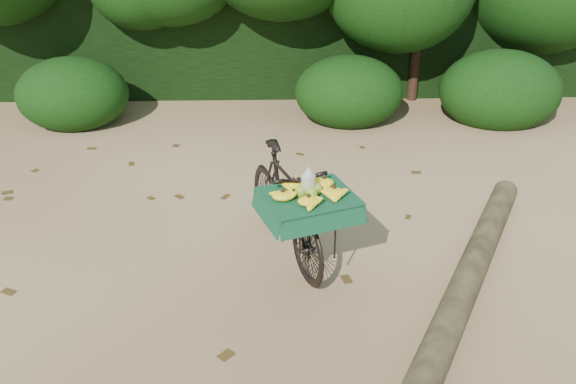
{
  "coord_description": "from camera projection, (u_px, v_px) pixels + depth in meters",
  "views": [
    {
      "loc": [
        0.24,
        -5.29,
        3.65
      ],
      "look_at": [
        0.38,
        -0.09,
        0.95
      ],
      "focal_mm": 38.0,
      "sensor_mm": 36.0,
      "label": 1
    }
  ],
  "objects": [
    {
      "name": "ground",
      "position": [
        251.0,
        269.0,
        6.36
      ],
      "size": [
        80.0,
        80.0,
        0.0
      ],
      "primitive_type": "plane",
      "color": "tan",
      "rests_on": "ground"
    },
    {
      "name": "vendor_bicycle",
      "position": [
        286.0,
        204.0,
        6.35
      ],
      "size": [
        1.32,
        2.06,
        1.19
      ],
      "rotation": [
        0.0,
        0.0,
        0.35
      ],
      "color": "black",
      "rests_on": "ground"
    },
    {
      "name": "fallen_log",
      "position": [
        471.0,
        271.0,
        6.07
      ],
      "size": [
        2.15,
        3.6,
        0.29
      ],
      "primitive_type": "cylinder",
      "rotation": [
        1.57,
        0.0,
        -0.5
      ],
      "color": "brown",
      "rests_on": "ground"
    },
    {
      "name": "leaf_litter",
      "position": [
        253.0,
        236.0,
        6.94
      ],
      "size": [
        7.0,
        7.3,
        0.01
      ],
      "primitive_type": null,
      "color": "#433012",
      "rests_on": "ground"
    },
    {
      "name": "bush_clumps",
      "position": [
        288.0,
        95.0,
        9.98
      ],
      "size": [
        8.8,
        1.7,
        0.9
      ],
      "primitive_type": null,
      "color": "black",
      "rests_on": "ground"
    },
    {
      "name": "hedge_backdrop",
      "position": [
        259.0,
        39.0,
        11.54
      ],
      "size": [
        26.0,
        1.8,
        1.8
      ],
      "primitive_type": "cube",
      "color": "black",
      "rests_on": "ground"
    }
  ]
}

